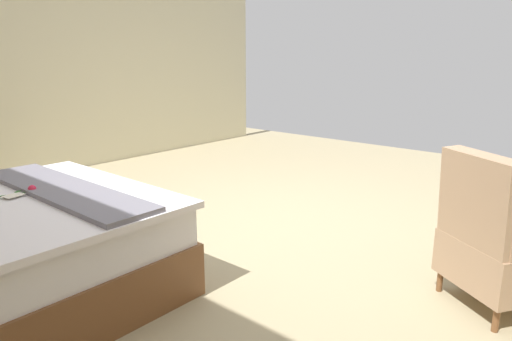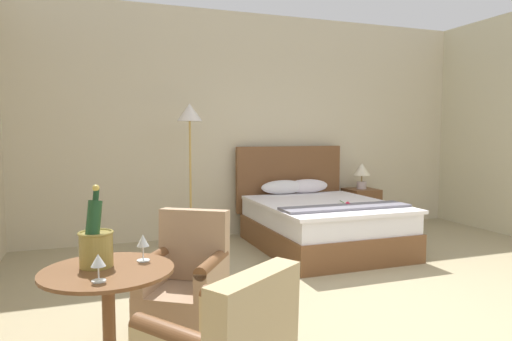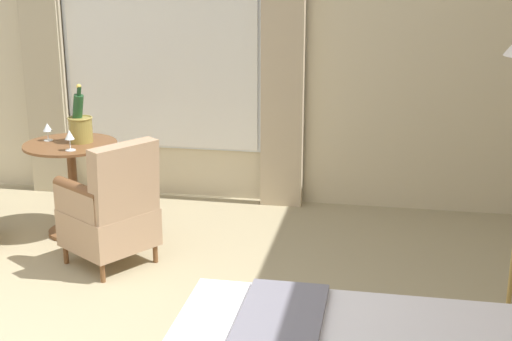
{
  "view_description": "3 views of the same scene",
  "coord_description": "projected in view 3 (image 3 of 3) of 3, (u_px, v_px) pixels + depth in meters",
  "views": [
    {
      "loc": [
        -2.24,
        2.84,
        1.42
      ],
      "look_at": [
        -0.78,
        1.15,
        0.86
      ],
      "focal_mm": 32.0,
      "sensor_mm": 36.0,
      "label": 1
    },
    {
      "loc": [
        -2.31,
        -2.97,
        1.47
      ],
      "look_at": [
        -0.86,
        1.01,
        1.12
      ],
      "focal_mm": 32.0,
      "sensor_mm": 36.0,
      "label": 2
    },
    {
      "loc": [
        2.71,
        1.97,
        2.09
      ],
      "look_at": [
        -0.85,
        1.3,
        1.02
      ],
      "focal_mm": 50.0,
      "sensor_mm": 36.0,
      "label": 3
    }
  ],
  "objects": [
    {
      "name": "armchair_by_window",
      "position": [
        112.0,
        210.0,
        4.97
      ],
      "size": [
        0.74,
        0.75,
        0.92
      ],
      "color": "brown",
      "rests_on": "ground"
    },
    {
      "name": "side_table_round",
      "position": [
        73.0,
        179.0,
        5.55
      ],
      "size": [
        0.71,
        0.71,
        0.73
      ],
      "color": "brown",
      "rests_on": "ground"
    },
    {
      "name": "wine_glass_near_bucket",
      "position": [
        47.0,
        128.0,
        5.52
      ],
      "size": [
        0.07,
        0.07,
        0.14
      ],
      "color": "white",
      "rests_on": "side_table_round"
    },
    {
      "name": "champagne_bucket",
      "position": [
        80.0,
        125.0,
        5.47
      ],
      "size": [
        0.19,
        0.19,
        0.45
      ],
      "color": "olive",
      "rests_on": "side_table_round"
    },
    {
      "name": "wall_window_side",
      "position": [
        163.0,
        21.0,
        6.21
      ],
      "size": [
        0.27,
        6.69,
        3.17
      ],
      "color": "beige",
      "rests_on": "ground"
    },
    {
      "name": "wine_glass_near_edge",
      "position": [
        70.0,
        136.0,
        5.23
      ],
      "size": [
        0.08,
        0.08,
        0.16
      ],
      "color": "white",
      "rests_on": "side_table_round"
    }
  ]
}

